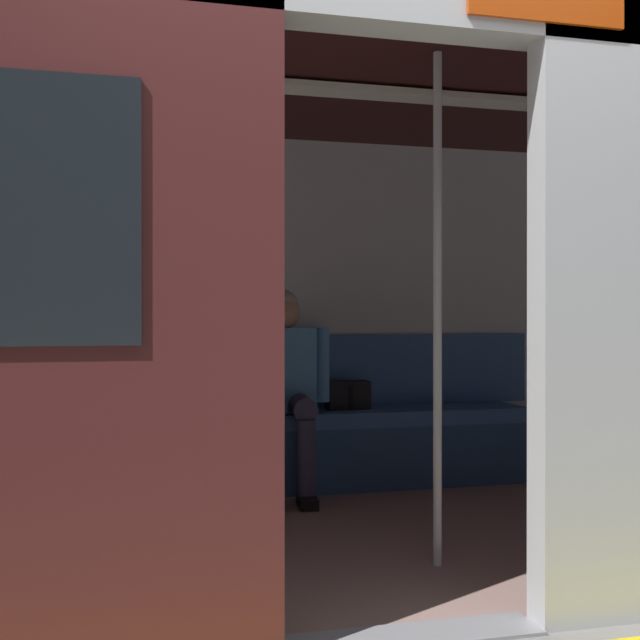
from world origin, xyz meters
TOP-DOWN VIEW (x-y plane):
  - ground_plane at (0.00, 0.00)m, footprint 60.00×60.00m
  - train_car at (0.05, -1.19)m, footprint 6.40×2.74m
  - bench_seat at (0.00, -2.22)m, footprint 3.16×0.44m
  - person_seated at (-0.04, -2.17)m, footprint 0.55×0.70m
  - handbag at (-0.47, -2.31)m, footprint 0.26×0.15m
  - book at (0.40, -2.26)m, footprint 0.22×0.26m
  - grab_pole_door at (0.37, -0.54)m, footprint 0.04×0.04m
  - grab_pole_far at (-0.37, -0.67)m, footprint 0.04×0.04m

SIDE VIEW (x-z plane):
  - ground_plane at x=0.00m, z-range 0.00..0.00m
  - bench_seat at x=0.00m, z-range 0.12..0.59m
  - book at x=0.40m, z-range 0.47..0.50m
  - handbag at x=-0.47m, z-range 0.47..0.64m
  - person_seated at x=-0.04m, z-range 0.09..1.29m
  - grab_pole_door at x=0.37m, z-range 0.00..2.13m
  - grab_pole_far at x=-0.37m, z-range 0.00..2.13m
  - train_car at x=0.05m, z-range 0.36..2.63m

